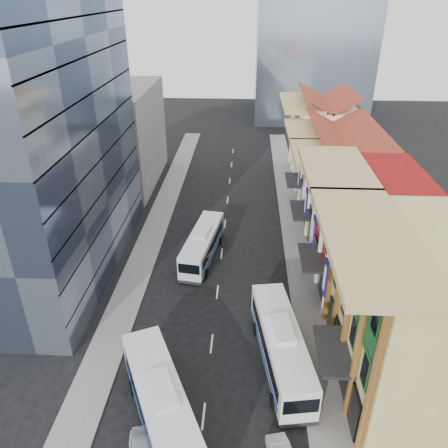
# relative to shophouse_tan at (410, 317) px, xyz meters

# --- Properties ---
(ground) EXTENTS (200.00, 200.00, 0.00)m
(ground) POSITION_rel_shophouse_tan_xyz_m (-14.00, -5.00, -6.00)
(ground) COLOR black
(ground) RESTS_ON ground
(sidewalk_right) EXTENTS (3.00, 90.00, 0.15)m
(sidewalk_right) POSITION_rel_shophouse_tan_xyz_m (-5.50, 17.00, -5.92)
(sidewalk_right) COLOR slate
(sidewalk_right) RESTS_ON ground
(sidewalk_left) EXTENTS (3.00, 90.00, 0.15)m
(sidewalk_left) POSITION_rel_shophouse_tan_xyz_m (-22.50, 17.00, -5.92)
(sidewalk_left) COLOR slate
(sidewalk_left) RESTS_ON ground
(shophouse_tan) EXTENTS (8.00, 14.00, 12.00)m
(shophouse_tan) POSITION_rel_shophouse_tan_xyz_m (0.00, 0.00, 0.00)
(shophouse_tan) COLOR #CFBD77
(shophouse_tan) RESTS_ON ground
(shophouse_red) EXTENTS (8.00, 10.00, 12.00)m
(shophouse_red) POSITION_rel_shophouse_tan_xyz_m (0.00, 12.00, 0.00)
(shophouse_red) COLOR maroon
(shophouse_red) RESTS_ON ground
(shophouse_cream_near) EXTENTS (8.00, 9.00, 10.00)m
(shophouse_cream_near) POSITION_rel_shophouse_tan_xyz_m (0.00, 21.50, -1.00)
(shophouse_cream_near) COLOR #EEE5D0
(shophouse_cream_near) RESTS_ON ground
(shophouse_cream_mid) EXTENTS (8.00, 9.00, 10.00)m
(shophouse_cream_mid) POSITION_rel_shophouse_tan_xyz_m (0.00, 30.50, -1.00)
(shophouse_cream_mid) COLOR #EEE5D0
(shophouse_cream_mid) RESTS_ON ground
(shophouse_cream_far) EXTENTS (8.00, 12.00, 11.00)m
(shophouse_cream_far) POSITION_rel_shophouse_tan_xyz_m (0.00, 41.00, -0.50)
(shophouse_cream_far) COLOR #EEE5D0
(shophouse_cream_far) RESTS_ON ground
(office_tower) EXTENTS (12.00, 26.00, 30.00)m
(office_tower) POSITION_rel_shophouse_tan_xyz_m (-31.00, 14.00, 9.00)
(office_tower) COLOR #43516B
(office_tower) RESTS_ON ground
(office_block_far) EXTENTS (10.00, 18.00, 14.00)m
(office_block_far) POSITION_rel_shophouse_tan_xyz_m (-30.00, 37.00, 1.00)
(office_block_far) COLOR gray
(office_block_far) RESTS_ON ground
(bus_left_near) EXTENTS (7.78, 12.24, 3.91)m
(bus_left_near) POSITION_rel_shophouse_tan_xyz_m (-16.52, -5.05, -4.05)
(bus_left_near) COLOR silver
(bus_left_near) RESTS_ON ground
(bus_left_far) EXTENTS (4.09, 10.90, 3.41)m
(bus_left_far) POSITION_rel_shophouse_tan_xyz_m (-16.00, 16.04, -4.29)
(bus_left_far) COLOR silver
(bus_left_far) RESTS_ON ground
(bus_right) EXTENTS (4.59, 12.10, 3.79)m
(bus_right) POSITION_rel_shophouse_tan_xyz_m (-8.50, 1.11, -4.11)
(bus_right) COLOR white
(bus_right) RESTS_ON ground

